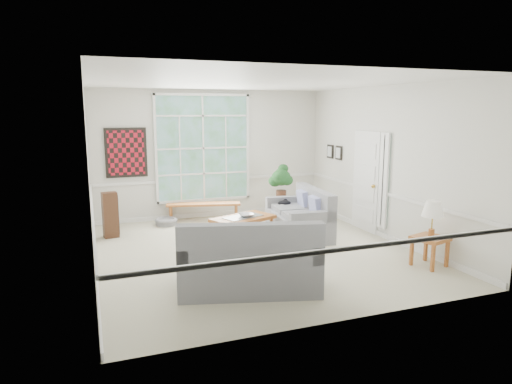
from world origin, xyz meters
The scene contains 24 objects.
floor centered at (0.00, 0.00, -0.01)m, with size 5.50×6.00×0.01m, color #BBB59A.
ceiling centered at (0.00, 0.00, 3.00)m, with size 5.50×6.00×0.02m, color white.
wall_back centered at (0.00, 3.00, 1.50)m, with size 5.50×0.02×3.00m, color silver.
wall_front centered at (0.00, -3.00, 1.50)m, with size 5.50×0.02×3.00m, color silver.
wall_left centered at (-2.75, 0.00, 1.50)m, with size 0.02×6.00×3.00m, color silver.
wall_right centered at (2.75, 0.00, 1.50)m, with size 0.02×6.00×3.00m, color silver.
window_back centered at (-0.20, 2.96, 1.65)m, with size 2.30×0.08×2.40m, color white.
entry_door centered at (2.71, 0.60, 1.05)m, with size 0.08×0.90×2.10m, color white.
door_sidelight centered at (2.71, -0.03, 1.15)m, with size 0.08×0.26×1.90m, color white.
wall_art centered at (-1.95, 2.95, 1.60)m, with size 0.90×0.06×1.10m, color maroon.
wall_frame_near centered at (2.71, 1.75, 1.55)m, with size 0.04×0.26×0.32m, color black.
wall_frame_far centered at (2.71, 2.15, 1.55)m, with size 0.04×0.26×0.32m, color black.
loveseat_right centered at (1.21, 0.71, 0.47)m, with size 0.91×1.75×0.95m, color slate.
loveseat_front centered at (-0.69, -1.64, 0.53)m, with size 1.95×1.01×1.06m, color slate.
coffee_table centered at (0.05, 0.80, 0.23)m, with size 1.22×0.67×0.46m, color #AA5D28.
pewter_bowl centered at (0.10, 0.75, 0.50)m, with size 0.36×0.36×0.09m, color #A4A3A8.
window_bench centered at (-0.30, 2.65, 0.20)m, with size 1.70×0.33×0.40m, color #AA5D28.
end_table centered at (1.51, 2.11, 0.24)m, with size 0.47×0.47×0.47m, color #AA5D28.
houseplant centered at (1.45, 2.16, 0.89)m, with size 0.48×0.48×0.83m, color #1C4C20, non-canonical shape.
side_table centered at (2.40, -1.76, 0.25)m, with size 0.49×0.49×0.50m, color #AA5D28.
table_lamp centered at (2.40, -1.78, 0.80)m, with size 0.35×0.35×0.59m, color white, non-canonical shape.
pet_bed centered at (-1.19, 2.49, 0.07)m, with size 0.49×0.49×0.15m, color slate.
floor_speaker centered at (-2.40, 1.86, 0.46)m, with size 0.29×0.22×0.92m, color #402516.
cat centered at (1.17, 1.33, 0.56)m, with size 0.30×0.21×0.14m, color black.
Camera 1 is at (-2.74, -7.49, 2.52)m, focal length 32.00 mm.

